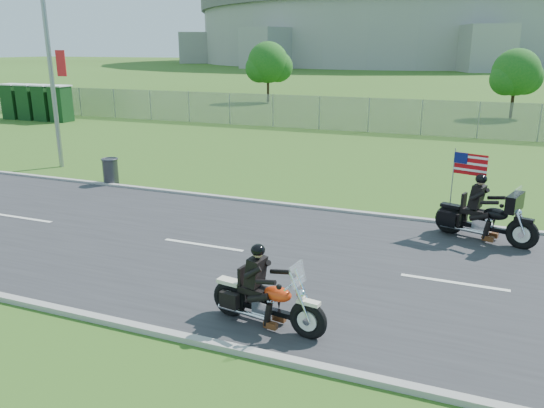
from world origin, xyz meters
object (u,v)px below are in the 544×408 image
at_px(porta_toilet_c, 29,103).
at_px(porta_toilet_d, 13,102).
at_px(porta_toilet_a, 61,104).
at_px(motorcycle_lead, 266,301).
at_px(trash_can, 111,172).
at_px(motorcycle_follow, 485,219).
at_px(streetlight, 50,25).
at_px(porta_toilet_b, 44,103).

relative_size(porta_toilet_c, porta_toilet_d, 1.00).
height_order(porta_toilet_a, porta_toilet_d, same).
height_order(porta_toilet_a, motorcycle_lead, porta_toilet_a).
xyz_separation_m(motorcycle_lead, trash_can, (-9.10, 7.39, -0.02)).
bearing_deg(motorcycle_lead, motorcycle_follow, 68.03).
bearing_deg(streetlight, trash_can, -26.58).
bearing_deg(streetlight, motorcycle_follow, -11.05).
xyz_separation_m(streetlight, porta_toilet_d, (-14.22, 10.78, -4.49)).
distance_m(motorcycle_follow, trash_can, 12.73).
bearing_deg(porta_toilet_a, motorcycle_lead, -41.18).
relative_size(streetlight, trash_can, 10.62).
relative_size(porta_toilet_a, porta_toilet_d, 1.00).
distance_m(porta_toilet_d, trash_can, 22.09).
distance_m(porta_toilet_a, porta_toilet_c, 2.80).
bearing_deg(streetlight, motorcycle_lead, -35.73).
bearing_deg(motorcycle_follow, porta_toilet_b, 170.50).
height_order(porta_toilet_a, motorcycle_follow, porta_toilet_a).
bearing_deg(porta_toilet_a, porta_toilet_d, 180.00).
height_order(streetlight, porta_toilet_a, streetlight).
distance_m(motorcycle_lead, trash_can, 11.73).
distance_m(porta_toilet_b, porta_toilet_d, 2.80).
relative_size(porta_toilet_b, motorcycle_lead, 1.00).
relative_size(motorcycle_follow, trash_can, 2.71).
bearing_deg(streetlight, porta_toilet_a, 132.91).
relative_size(porta_toilet_c, motorcycle_follow, 0.90).
distance_m(porta_toilet_b, motorcycle_follow, 31.24).
relative_size(porta_toilet_d, motorcycle_lead, 1.00).
distance_m(streetlight, porta_toilet_d, 18.40).
bearing_deg(motorcycle_lead, porta_toilet_b, 148.85).
height_order(porta_toilet_a, trash_can, porta_toilet_a).
bearing_deg(porta_toilet_d, porta_toilet_b, 0.00).
relative_size(streetlight, porta_toilet_b, 4.35).
height_order(porta_toilet_b, porta_toilet_c, same).
height_order(streetlight, motorcycle_follow, streetlight).
bearing_deg(porta_toilet_c, trash_can, -37.32).
height_order(porta_toilet_b, porta_toilet_d, same).
bearing_deg(trash_can, motorcycle_lead, -39.06).
distance_m(porta_toilet_b, porta_toilet_c, 1.40).
height_order(porta_toilet_a, porta_toilet_b, same).
height_order(streetlight, trash_can, streetlight).
distance_m(porta_toilet_d, motorcycle_follow, 33.77).
height_order(porta_toilet_c, motorcycle_lead, porta_toilet_c).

